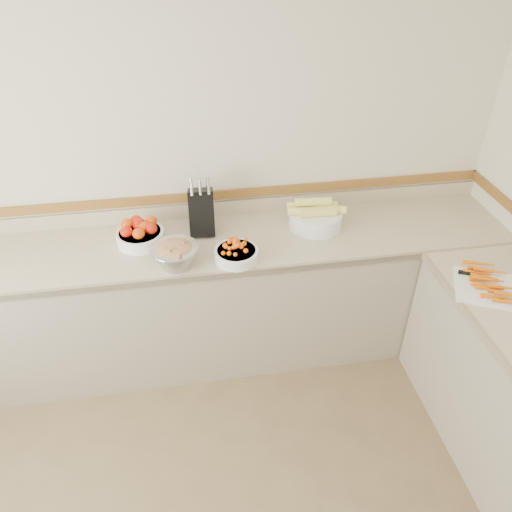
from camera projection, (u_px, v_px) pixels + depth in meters
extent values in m
plane|color=beige|center=(182.00, 161.00, 3.06)|extent=(4.00, 0.00, 4.00)
cube|color=#C3B38D|center=(191.00, 247.00, 3.04)|extent=(4.00, 0.65, 0.04)
cube|color=#9F947F|center=(196.00, 303.00, 3.30)|extent=(4.00, 0.63, 0.86)
cube|color=gray|center=(194.00, 278.00, 2.79)|extent=(4.00, 0.02, 0.04)
cube|color=#C3B38D|center=(187.00, 211.00, 3.25)|extent=(4.00, 0.02, 0.10)
cube|color=brown|center=(186.00, 198.00, 3.19)|extent=(4.00, 0.02, 0.06)
cube|color=black|center=(202.00, 212.00, 3.06)|extent=(0.17, 0.20, 0.31)
cylinder|color=silver|center=(192.00, 189.00, 2.92)|extent=(0.02, 0.04, 0.08)
cylinder|color=silver|center=(200.00, 189.00, 2.93)|extent=(0.02, 0.04, 0.08)
cylinder|color=silver|center=(208.00, 188.00, 2.93)|extent=(0.02, 0.04, 0.08)
cylinder|color=silver|center=(191.00, 187.00, 2.94)|extent=(0.02, 0.04, 0.08)
cylinder|color=silver|center=(200.00, 186.00, 2.95)|extent=(0.02, 0.04, 0.08)
cylinder|color=silver|center=(208.00, 186.00, 2.96)|extent=(0.02, 0.04, 0.08)
cylinder|color=silver|center=(191.00, 184.00, 2.97)|extent=(0.02, 0.04, 0.08)
cylinder|color=silver|center=(199.00, 184.00, 2.97)|extent=(0.02, 0.04, 0.08)
cylinder|color=silver|center=(208.00, 183.00, 2.98)|extent=(0.02, 0.04, 0.08)
cylinder|color=white|center=(141.00, 237.00, 3.02)|extent=(0.29, 0.29, 0.08)
torus|color=white|center=(140.00, 232.00, 3.00)|extent=(0.29, 0.29, 0.01)
cylinder|color=white|center=(140.00, 232.00, 3.00)|extent=(0.25, 0.25, 0.01)
ellipsoid|color=red|center=(126.00, 232.00, 2.94)|extent=(0.07, 0.07, 0.07)
ellipsoid|color=#ED4808|center=(139.00, 234.00, 2.92)|extent=(0.07, 0.07, 0.07)
ellipsoid|color=red|center=(151.00, 229.00, 2.97)|extent=(0.07, 0.07, 0.07)
ellipsoid|color=#ED4808|center=(127.00, 224.00, 3.01)|extent=(0.07, 0.07, 0.07)
ellipsoid|color=red|center=(139.00, 226.00, 2.99)|extent=(0.07, 0.07, 0.07)
ellipsoid|color=#ED4808|center=(151.00, 221.00, 3.04)|extent=(0.07, 0.07, 0.07)
ellipsoid|color=red|center=(136.00, 221.00, 3.04)|extent=(0.07, 0.07, 0.07)
ellipsoid|color=#ED4808|center=(145.00, 227.00, 2.98)|extent=(0.07, 0.07, 0.07)
ellipsoid|color=red|center=(139.00, 223.00, 3.02)|extent=(0.07, 0.07, 0.07)
cylinder|color=white|center=(236.00, 255.00, 2.88)|extent=(0.26, 0.26, 0.07)
torus|color=white|center=(236.00, 251.00, 2.87)|extent=(0.26, 0.26, 0.01)
cylinder|color=white|center=(236.00, 251.00, 2.87)|extent=(0.22, 0.22, 0.01)
sphere|color=#F65A08|center=(225.00, 245.00, 2.85)|extent=(0.03, 0.03, 0.03)
sphere|color=#F65A08|center=(228.00, 249.00, 2.82)|extent=(0.03, 0.03, 0.03)
sphere|color=#F65A08|center=(235.00, 242.00, 2.83)|extent=(0.03, 0.03, 0.03)
sphere|color=#F65A08|center=(235.00, 241.00, 2.86)|extent=(0.03, 0.03, 0.03)
sphere|color=#F65A08|center=(229.00, 253.00, 2.80)|extent=(0.03, 0.03, 0.03)
sphere|color=#F65A08|center=(226.00, 245.00, 2.84)|extent=(0.03, 0.03, 0.03)
sphere|color=#F65A08|center=(240.00, 245.00, 2.83)|extent=(0.03, 0.03, 0.03)
sphere|color=#F65A08|center=(234.00, 246.00, 2.82)|extent=(0.03, 0.03, 0.03)
sphere|color=#F65A08|center=(235.00, 243.00, 2.84)|extent=(0.03, 0.03, 0.03)
sphere|color=#F65A08|center=(228.00, 248.00, 2.83)|extent=(0.03, 0.03, 0.03)
sphere|color=#F65A08|center=(249.00, 249.00, 2.83)|extent=(0.03, 0.03, 0.03)
sphere|color=#F65A08|center=(248.00, 243.00, 2.88)|extent=(0.03, 0.03, 0.03)
sphere|color=#F65A08|center=(229.00, 242.00, 2.85)|extent=(0.03, 0.03, 0.03)
sphere|color=#F65A08|center=(249.00, 243.00, 2.89)|extent=(0.03, 0.03, 0.03)
sphere|color=#F65A08|center=(244.00, 248.00, 2.82)|extent=(0.03, 0.03, 0.03)
sphere|color=#F65A08|center=(233.00, 241.00, 2.84)|extent=(0.03, 0.03, 0.03)
sphere|color=#F65A08|center=(233.00, 241.00, 2.88)|extent=(0.03, 0.03, 0.03)
sphere|color=#F65A08|center=(227.00, 251.00, 2.81)|extent=(0.03, 0.03, 0.03)
sphere|color=#F65A08|center=(236.00, 243.00, 2.83)|extent=(0.03, 0.03, 0.03)
sphere|color=#F65A08|center=(242.00, 243.00, 2.85)|extent=(0.03, 0.03, 0.03)
sphere|color=#F65A08|center=(235.00, 244.00, 2.83)|extent=(0.03, 0.03, 0.03)
sphere|color=#F65A08|center=(238.00, 241.00, 2.83)|extent=(0.03, 0.03, 0.03)
sphere|color=#F65A08|center=(237.00, 242.00, 2.83)|extent=(0.03, 0.03, 0.03)
sphere|color=#F65A08|center=(234.00, 242.00, 2.85)|extent=(0.03, 0.03, 0.03)
sphere|color=#F65A08|center=(237.00, 240.00, 2.88)|extent=(0.03, 0.03, 0.03)
sphere|color=#F65A08|center=(234.00, 253.00, 2.79)|extent=(0.03, 0.03, 0.03)
sphere|color=#F65A08|center=(235.00, 239.00, 2.91)|extent=(0.03, 0.03, 0.03)
sphere|color=#F65A08|center=(243.00, 245.00, 2.84)|extent=(0.03, 0.03, 0.03)
sphere|color=#F65A08|center=(239.00, 244.00, 2.84)|extent=(0.03, 0.03, 0.03)
sphere|color=#F65A08|center=(240.00, 244.00, 2.82)|extent=(0.03, 0.03, 0.03)
cylinder|color=white|center=(315.00, 219.00, 3.17)|extent=(0.34, 0.34, 0.10)
torus|color=white|center=(316.00, 213.00, 3.14)|extent=(0.34, 0.34, 0.01)
cylinder|color=#FAEE67|center=(306.00, 211.00, 3.10)|extent=(0.23, 0.09, 0.05)
cylinder|color=#FAEE67|center=(318.00, 213.00, 3.09)|extent=(0.23, 0.06, 0.05)
cylinder|color=#FAEE67|center=(328.00, 209.00, 3.12)|extent=(0.23, 0.12, 0.05)
cylinder|color=#FAEE67|center=(305.00, 206.00, 3.16)|extent=(0.23, 0.08, 0.05)
cylinder|color=#FAEE67|center=(320.00, 204.00, 3.18)|extent=(0.23, 0.13, 0.05)
cylinder|color=#FAEE67|center=(313.00, 202.00, 3.09)|extent=(0.23, 0.07, 0.05)
cylinder|color=#B2B2BA|center=(175.00, 257.00, 2.82)|extent=(0.27, 0.27, 0.13)
torus|color=#B2B2BA|center=(174.00, 248.00, 2.78)|extent=(0.27, 0.27, 0.01)
ellipsoid|color=red|center=(175.00, 250.00, 2.79)|extent=(0.22, 0.22, 0.07)
cube|color=red|center=(166.00, 249.00, 2.75)|extent=(0.03, 0.03, 0.02)
cube|color=#96D065|center=(175.00, 249.00, 2.75)|extent=(0.02, 0.02, 0.02)
cube|color=red|center=(186.00, 239.00, 2.82)|extent=(0.02, 0.02, 0.02)
cube|color=#96D065|center=(186.00, 241.00, 2.80)|extent=(0.03, 0.03, 0.02)
cube|color=red|center=(183.00, 243.00, 2.78)|extent=(0.02, 0.02, 0.02)
cube|color=#96D065|center=(164.00, 249.00, 2.77)|extent=(0.02, 0.02, 0.02)
cube|color=red|center=(165.00, 249.00, 2.75)|extent=(0.02, 0.02, 0.02)
cube|color=#96D065|center=(174.00, 245.00, 2.78)|extent=(0.02, 0.02, 0.02)
cube|color=red|center=(169.00, 244.00, 2.79)|extent=(0.02, 0.02, 0.02)
cube|color=#96D065|center=(169.00, 250.00, 2.72)|extent=(0.03, 0.03, 0.02)
cube|color=red|center=(180.00, 254.00, 2.71)|extent=(0.02, 0.02, 0.02)
cube|color=#96D065|center=(181.00, 241.00, 2.80)|extent=(0.03, 0.03, 0.02)
cube|color=red|center=(180.00, 244.00, 2.80)|extent=(0.02, 0.02, 0.02)
cube|color=#96D065|center=(168.00, 241.00, 2.82)|extent=(0.02, 0.02, 0.02)
cube|color=white|center=(494.00, 289.00, 2.67)|extent=(0.49, 0.45, 0.01)
cone|color=orange|center=(508.00, 302.00, 2.56)|extent=(0.15, 0.09, 0.02)
cone|color=orange|center=(507.00, 296.00, 2.57)|extent=(0.15, 0.09, 0.02)
cone|color=orange|center=(503.00, 296.00, 2.60)|extent=(0.15, 0.09, 0.02)
cone|color=orange|center=(501.00, 293.00, 2.61)|extent=(0.15, 0.09, 0.02)
cone|color=orange|center=(499.00, 287.00, 2.62)|extent=(0.15, 0.09, 0.02)
cone|color=orange|center=(496.00, 288.00, 2.65)|extent=(0.15, 0.09, 0.02)
cone|color=orange|center=(493.00, 285.00, 2.67)|extent=(0.15, 0.09, 0.02)
cone|color=orange|center=(492.00, 279.00, 2.68)|extent=(0.15, 0.09, 0.02)
cone|color=orange|center=(489.00, 280.00, 2.71)|extent=(0.15, 0.09, 0.02)
cone|color=orange|center=(486.00, 277.00, 2.73)|extent=(0.15, 0.09, 0.02)
cone|color=orange|center=(485.00, 271.00, 2.73)|extent=(0.15, 0.09, 0.02)
cone|color=orange|center=(482.00, 272.00, 2.77)|extent=(0.15, 0.09, 0.02)
cone|color=orange|center=(480.00, 269.00, 2.78)|extent=(0.15, 0.09, 0.02)
cone|color=orange|center=(478.00, 264.00, 2.79)|extent=(0.15, 0.09, 0.02)
cube|color=silver|center=(487.00, 272.00, 2.78)|extent=(0.16, 0.10, 0.00)
cube|color=black|center=(467.00, 273.00, 2.76)|extent=(0.09, 0.05, 0.02)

